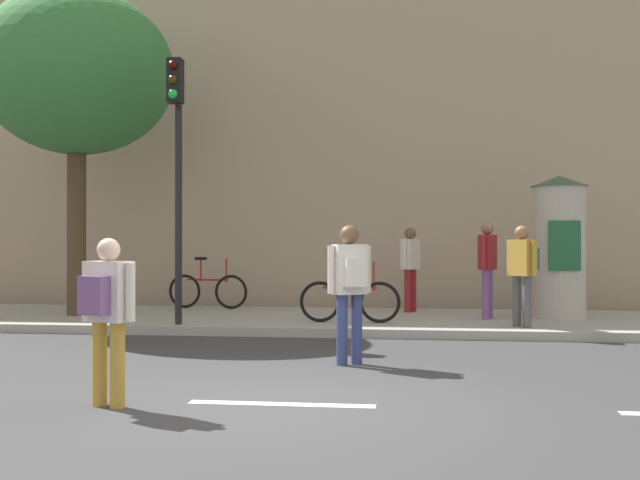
# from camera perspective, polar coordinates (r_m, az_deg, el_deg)

# --- Properties ---
(ground_plane) EXTENTS (80.00, 80.00, 0.00)m
(ground_plane) POSITION_cam_1_polar(r_m,az_deg,el_deg) (7.31, -2.95, -12.39)
(ground_plane) COLOR #38383A
(sidewalk_curb) EXTENTS (36.00, 4.00, 0.15)m
(sidewalk_curb) POSITION_cam_1_polar(r_m,az_deg,el_deg) (14.17, 1.99, -6.16)
(sidewalk_curb) COLOR #9E9B93
(sidewalk_curb) RESTS_ON ground_plane
(lane_markings) EXTENTS (25.80, 0.16, 0.01)m
(lane_markings) POSITION_cam_1_polar(r_m,az_deg,el_deg) (7.31, -2.95, -12.36)
(lane_markings) COLOR silver
(lane_markings) RESTS_ON ground_plane
(building_backdrop) EXTENTS (36.00, 5.00, 9.53)m
(building_backdrop) POSITION_cam_1_polar(r_m,az_deg,el_deg) (19.35, 3.31, 9.36)
(building_backdrop) COLOR tan
(building_backdrop) RESTS_ON ground_plane
(traffic_light) EXTENTS (0.24, 0.45, 4.50)m
(traffic_light) POSITION_cam_1_polar(r_m,az_deg,el_deg) (13.01, -10.85, 6.95)
(traffic_light) COLOR black
(traffic_light) RESTS_ON sidewalk_curb
(poster_column) EXTENTS (1.04, 1.04, 2.64)m
(poster_column) POSITION_cam_1_polar(r_m,az_deg,el_deg) (14.58, 17.74, -0.42)
(poster_column) COLOR #B2ADA3
(poster_column) RESTS_ON sidewalk_curb
(street_tree) EXTENTS (3.72, 3.72, 6.26)m
(street_tree) POSITION_cam_1_polar(r_m,az_deg,el_deg) (15.49, -18.02, 11.94)
(street_tree) COLOR #4C3826
(street_tree) RESTS_ON sidewalk_curb
(pedestrian_with_backpack) EXTENTS (0.59, 0.48, 1.59)m
(pedestrian_with_backpack) POSITION_cam_1_polar(r_m,az_deg,el_deg) (7.32, -15.91, -4.90)
(pedestrian_with_backpack) COLOR #B78C33
(pedestrian_with_backpack) RESTS_ON ground_plane
(pedestrian_in_red_top) EXTENTS (0.53, 0.49, 1.77)m
(pedestrian_in_red_top) POSITION_cam_1_polar(r_m,az_deg,el_deg) (9.46, 2.30, -3.18)
(pedestrian_in_red_top) COLOR navy
(pedestrian_in_red_top) RESTS_ON ground_plane
(pedestrian_in_dark_shirt) EXTENTS (0.41, 0.53, 1.70)m
(pedestrian_in_dark_shirt) POSITION_cam_1_polar(r_m,az_deg,el_deg) (15.20, 6.89, -1.71)
(pedestrian_in_dark_shirt) COLOR maroon
(pedestrian_in_dark_shirt) RESTS_ON sidewalk_curb
(pedestrian_in_light_jacket) EXTENTS (0.52, 0.53, 1.68)m
(pedestrian_in_light_jacket) POSITION_cam_1_polar(r_m,az_deg,el_deg) (12.83, 15.18, -1.94)
(pedestrian_in_light_jacket) COLOR #4C4C51
(pedestrian_in_light_jacket) RESTS_ON sidewalk_curb
(pedestrian_tallest) EXTENTS (0.38, 0.58, 1.79)m
(pedestrian_tallest) POSITION_cam_1_polar(r_m,az_deg,el_deg) (14.08, 12.62, -1.58)
(pedestrian_tallest) COLOR #724C84
(pedestrian_tallest) RESTS_ON sidewalk_curb
(bicycle_leaning) EXTENTS (1.77, 0.26, 1.09)m
(bicycle_leaning) POSITION_cam_1_polar(r_m,az_deg,el_deg) (16.08, -8.55, -3.80)
(bicycle_leaning) COLOR black
(bicycle_leaning) RESTS_ON sidewalk_curb
(bicycle_upright) EXTENTS (1.77, 0.10, 1.09)m
(bicycle_upright) POSITION_cam_1_polar(r_m,az_deg,el_deg) (13.12, 2.27, -4.60)
(bicycle_upright) COLOR black
(bicycle_upright) RESTS_ON sidewalk_curb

